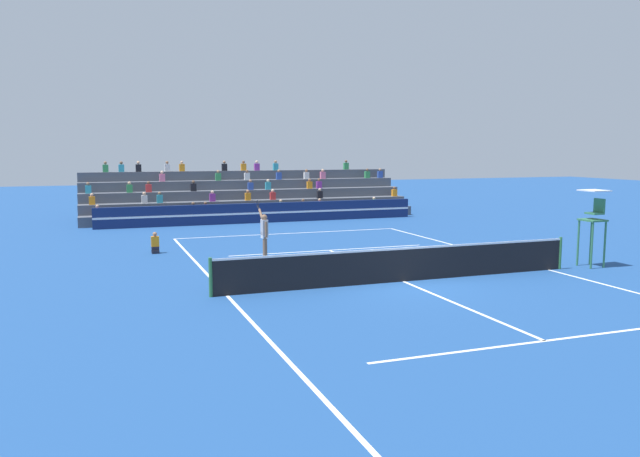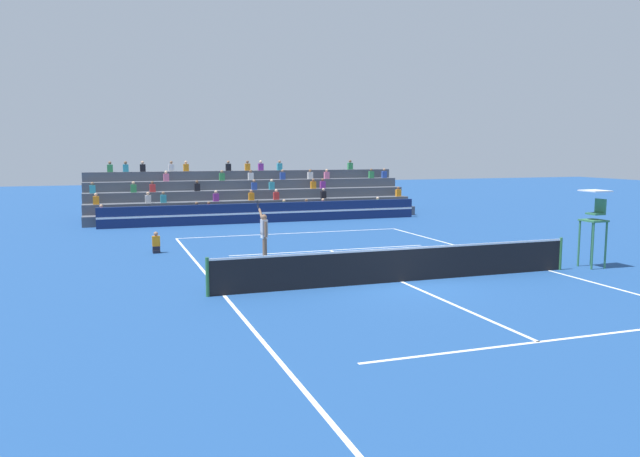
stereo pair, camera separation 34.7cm
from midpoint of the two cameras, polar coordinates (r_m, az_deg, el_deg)
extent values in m
plane|color=navy|center=(19.43, 7.13, -4.83)|extent=(120.00, 120.00, 0.00)
cube|color=white|center=(30.35, -3.16, -0.45)|extent=(11.00, 0.10, 0.01)
cube|color=white|center=(17.66, -9.05, -6.07)|extent=(0.10, 23.80, 0.01)
cube|color=white|center=(22.44, 19.76, -3.57)|extent=(0.10, 23.80, 0.01)
cube|color=white|center=(14.20, 19.20, -9.68)|extent=(8.25, 0.10, 0.01)
cube|color=white|center=(25.22, 0.46, -2.00)|extent=(8.25, 0.10, 0.01)
cube|color=white|center=(19.43, 7.13, -4.82)|extent=(0.10, 12.85, 0.01)
cylinder|color=#2D6B38|center=(17.47, -10.54, -4.42)|extent=(0.10, 0.10, 1.10)
cylinder|color=#2D6B38|center=(22.64, 20.69, -2.12)|extent=(0.10, 0.10, 1.10)
cube|color=black|center=(19.34, 7.16, -3.38)|extent=(11.90, 0.02, 1.00)
cube|color=white|center=(19.25, 7.18, -1.83)|extent=(11.90, 0.04, 0.06)
cube|color=navy|center=(34.94, -5.48, 1.44)|extent=(18.00, 0.24, 1.10)
cube|color=white|center=(34.82, -5.43, 1.42)|extent=(18.00, 0.02, 0.10)
cube|color=#4C515B|center=(36.20, -5.99, 1.19)|extent=(19.42, 0.95, 0.55)
cube|color=purple|center=(34.91, -19.94, 1.40)|extent=(0.32, 0.22, 0.44)
sphere|color=tan|center=(34.89, -19.96, 1.92)|extent=(0.18, 0.18, 0.18)
cube|color=teal|center=(36.33, -3.88, 2.02)|extent=(0.32, 0.22, 0.44)
sphere|color=tan|center=(36.31, -3.89, 2.52)|extent=(0.18, 0.18, 0.18)
cube|color=#338C4C|center=(38.41, 4.70, 2.29)|extent=(0.32, 0.22, 0.44)
sphere|color=beige|center=(38.39, 4.70, 2.77)|extent=(0.18, 0.18, 0.18)
cube|color=purple|center=(35.37, -10.70, 1.77)|extent=(0.32, 0.22, 0.44)
sphere|color=brown|center=(35.35, -10.71, 2.29)|extent=(0.18, 0.18, 0.18)
cube|color=silver|center=(36.74, -1.83, 2.09)|extent=(0.32, 0.22, 0.44)
sphere|color=brown|center=(36.71, -1.83, 2.59)|extent=(0.18, 0.18, 0.18)
cube|color=black|center=(35.27, -11.79, 1.73)|extent=(0.32, 0.22, 0.44)
sphere|color=brown|center=(35.24, -11.80, 2.25)|extent=(0.18, 0.18, 0.18)
cube|color=purple|center=(37.07, -0.31, 2.14)|extent=(0.32, 0.22, 0.44)
sphere|color=tan|center=(37.04, -0.31, 2.63)|extent=(0.18, 0.18, 0.18)
cube|color=#4C515B|center=(37.09, -6.35, 1.76)|extent=(19.42, 0.95, 1.10)
cube|color=orange|center=(36.77, -6.88, 2.91)|extent=(0.32, 0.22, 0.44)
sphere|color=#9E7051|center=(36.75, -6.89, 3.41)|extent=(0.18, 0.18, 0.18)
cube|color=orange|center=(35.81, -20.38, 2.40)|extent=(0.32, 0.22, 0.44)
sphere|color=tan|center=(35.79, -20.41, 2.91)|extent=(0.18, 0.18, 0.18)
cube|color=black|center=(38.04, -0.28, 3.10)|extent=(0.32, 0.22, 0.44)
sphere|color=beige|center=(38.02, -0.28, 3.58)|extent=(0.18, 0.18, 0.18)
cube|color=red|center=(37.14, -4.61, 2.98)|extent=(0.32, 0.22, 0.44)
sphere|color=beige|center=(37.12, -4.62, 3.47)|extent=(0.18, 0.18, 0.18)
cube|color=teal|center=(35.97, -14.71, 2.63)|extent=(0.32, 0.22, 0.44)
sphere|color=brown|center=(35.94, -14.73, 3.14)|extent=(0.18, 0.18, 0.18)
cube|color=purple|center=(36.36, -10.07, 2.80)|extent=(0.32, 0.22, 0.44)
sphere|color=beige|center=(36.33, -10.09, 3.30)|extent=(0.18, 0.18, 0.18)
cube|color=silver|center=(35.90, -16.03, 2.58)|extent=(0.32, 0.22, 0.44)
sphere|color=tan|center=(35.88, -16.04, 3.09)|extent=(0.18, 0.18, 0.18)
cube|color=orange|center=(40.03, 6.57, 3.26)|extent=(0.32, 0.22, 0.44)
sphere|color=brown|center=(40.01, 6.57, 3.71)|extent=(0.18, 0.18, 0.18)
cube|color=#4C515B|center=(37.99, -6.69, 2.30)|extent=(19.42, 0.95, 1.65)
cube|color=teal|center=(38.02, -5.03, 3.90)|extent=(0.32, 0.22, 0.44)
sphere|color=beige|center=(38.00, -5.04, 4.38)|extent=(0.18, 0.18, 0.18)
cube|color=purple|center=(39.00, -0.35, 4.01)|extent=(0.32, 0.22, 0.44)
sphere|color=brown|center=(38.98, -0.35, 4.48)|extent=(0.18, 0.18, 0.18)
cube|color=teal|center=(36.73, -20.68, 3.35)|extent=(0.32, 0.22, 0.44)
sphere|color=brown|center=(36.71, -20.70, 3.85)|extent=(0.18, 0.18, 0.18)
cube|color=black|center=(37.11, -11.76, 3.70)|extent=(0.32, 0.22, 0.44)
sphere|color=brown|center=(37.09, -11.78, 4.19)|extent=(0.18, 0.18, 0.18)
cube|color=orange|center=(38.79, -1.22, 3.99)|extent=(0.32, 0.22, 0.44)
sphere|color=brown|center=(38.77, -1.22, 4.46)|extent=(0.18, 0.18, 0.18)
cube|color=red|center=(36.83, -15.66, 3.56)|extent=(0.32, 0.22, 0.44)
sphere|color=brown|center=(36.81, -15.67, 4.06)|extent=(0.18, 0.18, 0.18)
cube|color=#338C4C|center=(36.77, -17.28, 3.50)|extent=(0.32, 0.22, 0.44)
sphere|color=tan|center=(36.75, -17.29, 3.99)|extent=(0.18, 0.18, 0.18)
cube|color=#2D4CA5|center=(37.75, -6.64, 3.86)|extent=(0.32, 0.22, 0.44)
sphere|color=#9E7051|center=(37.73, -6.64, 4.34)|extent=(0.18, 0.18, 0.18)
cube|color=#4C515B|center=(38.89, -7.03, 2.81)|extent=(19.42, 0.95, 2.20)
cube|color=#2D4CA5|center=(41.63, 5.27, 4.94)|extent=(0.32, 0.22, 0.44)
sphere|color=#9E7051|center=(41.62, 5.27, 5.38)|extent=(0.18, 0.18, 0.18)
cube|color=#2D4CA5|center=(39.16, -4.05, 4.81)|extent=(0.32, 0.22, 0.44)
sphere|color=#9E7051|center=(39.15, -4.05, 5.28)|extent=(0.18, 0.18, 0.18)
cube|color=pink|center=(37.82, -14.49, 4.52)|extent=(0.32, 0.22, 0.44)
sphere|color=beige|center=(37.81, -14.50, 5.00)|extent=(0.18, 0.18, 0.18)
cube|color=pink|center=(40.07, 0.00, 4.88)|extent=(0.32, 0.22, 0.44)
sphere|color=tan|center=(40.05, 0.00, 5.34)|extent=(0.18, 0.18, 0.18)
cube|color=silver|center=(38.65, -6.95, 4.75)|extent=(0.32, 0.22, 0.44)
sphere|color=brown|center=(38.64, -6.95, 5.22)|extent=(0.18, 0.18, 0.18)
cube|color=silver|center=(39.70, -1.50, 4.86)|extent=(0.32, 0.22, 0.44)
sphere|color=brown|center=(39.69, -1.51, 5.32)|extent=(0.18, 0.18, 0.18)
cube|color=#338C4C|center=(38.29, -9.55, 4.68)|extent=(0.32, 0.22, 0.44)
sphere|color=#9E7051|center=(38.27, -9.56, 5.16)|extent=(0.18, 0.18, 0.18)
cube|color=#338C4C|center=(41.24, 4.09, 4.93)|extent=(0.32, 0.22, 0.44)
sphere|color=brown|center=(41.23, 4.10, 5.37)|extent=(0.18, 0.18, 0.18)
cube|color=#4C515B|center=(39.79, -7.34, 3.30)|extent=(19.42, 0.95, 2.75)
cube|color=black|center=(39.31, -8.99, 5.55)|extent=(0.32, 0.22, 0.44)
sphere|color=#9E7051|center=(39.30, -9.00, 6.02)|extent=(0.18, 0.18, 0.18)
cube|color=purple|center=(39.76, -6.04, 5.62)|extent=(0.32, 0.22, 0.44)
sphere|color=beige|center=(39.75, -6.05, 6.08)|extent=(0.18, 0.18, 0.18)
cube|color=black|center=(38.65, -16.51, 5.32)|extent=(0.32, 0.22, 0.44)
sphere|color=tan|center=(38.64, -16.53, 5.79)|extent=(0.18, 0.18, 0.18)
cube|color=#338C4C|center=(38.58, -19.27, 5.21)|extent=(0.32, 0.22, 0.44)
sphere|color=brown|center=(38.57, -19.28, 5.69)|extent=(0.18, 0.18, 0.18)
cube|color=silver|center=(38.79, -14.04, 5.41)|extent=(0.32, 0.22, 0.44)
sphere|color=brown|center=(38.78, -14.06, 5.88)|extent=(0.18, 0.18, 0.18)
cube|color=orange|center=(38.89, -12.76, 5.45)|extent=(0.32, 0.22, 0.44)
sphere|color=tan|center=(38.89, -12.77, 5.92)|extent=(0.18, 0.18, 0.18)
cube|color=#338C4C|center=(41.65, 2.15, 5.72)|extent=(0.32, 0.22, 0.44)
sphere|color=brown|center=(41.65, 2.16, 6.16)|extent=(0.18, 0.18, 0.18)
cube|color=orange|center=(39.56, -7.26, 5.59)|extent=(0.32, 0.22, 0.44)
sphere|color=brown|center=(39.55, -7.26, 6.06)|extent=(0.18, 0.18, 0.18)
cube|color=teal|center=(38.60, -17.95, 5.27)|extent=(0.32, 0.22, 0.44)
sphere|color=brown|center=(38.60, -17.97, 5.74)|extent=(0.18, 0.18, 0.18)
cube|color=teal|center=(40.07, -4.33, 5.65)|extent=(0.32, 0.22, 0.44)
sphere|color=#9E7051|center=(40.07, -4.33, 6.11)|extent=(0.18, 0.18, 0.18)
cylinder|color=#337047|center=(23.07, 23.21, -1.45)|extent=(0.07, 0.07, 1.60)
cylinder|color=#337047|center=(23.53, 22.14, -1.23)|extent=(0.07, 0.07, 1.60)
cylinder|color=#337047|center=(23.45, 24.21, -1.36)|extent=(0.07, 0.07, 1.60)
cylinder|color=#337047|center=(23.91, 23.14, -1.16)|extent=(0.07, 0.07, 1.60)
cube|color=#337047|center=(23.39, 23.27, 0.71)|extent=(0.68, 0.76, 0.06)
cube|color=#337047|center=(23.41, 23.41, 1.28)|extent=(0.44, 0.48, 0.06)
cube|color=#337047|center=(23.52, 23.79, 1.90)|extent=(0.06, 0.48, 0.52)
cube|color=white|center=(23.30, 23.40, 3.21)|extent=(0.76, 0.84, 0.04)
cube|color=black|center=(25.38, -15.20, -2.06)|extent=(0.28, 0.36, 0.12)
cube|color=black|center=(25.36, -15.21, -1.80)|extent=(0.28, 0.24, 0.18)
cube|color=orange|center=(25.32, -15.23, -1.15)|extent=(0.30, 0.18, 0.40)
sphere|color=#9E7051|center=(25.28, -15.25, -0.50)|extent=(0.17, 0.17, 0.17)
cylinder|color=brown|center=(22.77, -5.51, -1.89)|extent=(0.14, 0.14, 0.90)
cylinder|color=brown|center=(23.00, -5.45, -1.80)|extent=(0.14, 0.14, 0.90)
cube|color=white|center=(22.80, -5.54, -0.63)|extent=(0.20, 0.32, 0.20)
cube|color=#B2B2B7|center=(22.76, -5.55, 0.11)|extent=(0.20, 0.36, 0.56)
sphere|color=brown|center=(22.72, -5.56, 1.02)|extent=(0.22, 0.22, 0.22)
cube|color=white|center=(22.82, -5.59, -2.90)|extent=(0.26, 0.12, 0.09)
cube|color=white|center=(23.05, -5.54, -2.80)|extent=(0.26, 0.12, 0.09)
cylinder|color=brown|center=(22.53, -5.39, -0.11)|extent=(0.09, 0.09, 0.56)
cylinder|color=brown|center=(23.15, -5.84, 1.25)|extent=(0.09, 0.52, 0.45)
cylinder|color=black|center=(23.42, -6.03, 1.93)|extent=(0.03, 0.19, 0.16)
torus|color=black|center=(23.55, -6.12, 2.23)|extent=(0.03, 0.43, 0.43)
sphere|color=#C6DB33|center=(22.79, -1.16, -2.91)|extent=(0.07, 0.07, 0.07)
camera|label=1|loc=(0.17, -90.42, -0.05)|focal=35.00mm
camera|label=2|loc=(0.17, 89.58, 0.05)|focal=35.00mm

